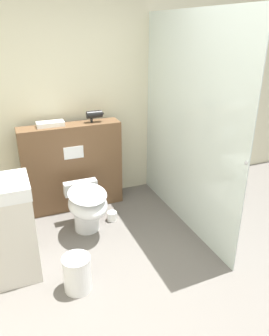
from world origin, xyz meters
TOP-DOWN VIEW (x-y plane):
  - ground_plane at (0.00, 0.00)m, footprint 12.00×12.00m
  - wall_back at (0.00, 2.12)m, footprint 8.00×0.06m
  - partition_panel at (-0.43, 1.88)m, footprint 1.14×0.26m
  - shower_glass at (0.63, 1.14)m, footprint 0.04×1.91m
  - toilet at (-0.42, 1.29)m, footprint 0.39×0.62m
  - hair_drier at (-0.13, 1.88)m, footprint 0.21×0.08m
  - folded_towel at (-0.63, 1.90)m, footprint 0.30×0.14m
  - spare_toilet_roll at (-0.12, 1.39)m, footprint 0.11×0.11m
  - waste_bin at (-0.72, 0.50)m, footprint 0.23×0.23m

SIDE VIEW (x-z plane):
  - ground_plane at x=0.00m, z-range 0.00..0.00m
  - spare_toilet_roll at x=-0.12m, z-range 0.00..0.10m
  - waste_bin at x=-0.72m, z-range 0.00..0.32m
  - toilet at x=-0.42m, z-range 0.07..0.56m
  - partition_panel at x=-0.43m, z-range 0.00..1.03m
  - folded_towel at x=-0.63m, z-range 1.03..1.08m
  - shower_glass at x=0.63m, z-range 0.00..2.18m
  - hair_drier at x=-0.13m, z-range 1.05..1.18m
  - wall_back at x=0.00m, z-range 0.00..2.50m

